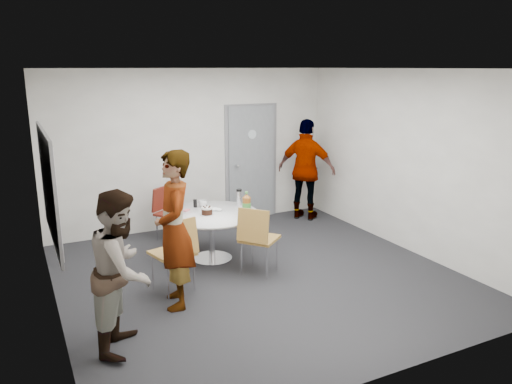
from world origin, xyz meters
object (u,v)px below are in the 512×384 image
table (214,219)px  person_main (175,230)px  chair_near_right (257,234)px  chair_far (167,208)px  person_right (306,170)px  whiteboard (49,187)px  chair_near_left (176,248)px  door (251,163)px  person_left (122,270)px

table → person_main: (-0.92, -1.12, 0.30)m
chair_near_right → chair_far: 2.06m
table → person_right: 2.53m
whiteboard → person_main: (1.24, -0.50, -0.53)m
chair_near_right → table: bearing=160.4°
chair_near_left → table: bearing=31.1°
person_main → door: bearing=152.1°
table → chair_near_left: (-0.82, -0.83, -0.02)m
door → person_main: bearing=-129.8°
table → chair_far: (-0.35, 1.17, -0.09)m
door → person_main: size_ratio=1.15×
table → chair_near_left: 1.17m
chair_far → person_right: (2.60, -0.05, 0.39)m
chair_far → door: bearing=161.2°
whiteboard → chair_near_left: whiteboard is taller
chair_near_left → person_right: 3.65m
chair_near_left → person_main: (-0.10, -0.29, 0.33)m
chair_far → person_right: 2.63m
whiteboard → person_left: whiteboard is taller
chair_near_left → chair_near_right: 1.12m
person_main → person_right: (3.17, 2.25, -0.00)m
chair_near_right → whiteboard: bearing=-133.6°
chair_near_left → chair_far: bearing=62.5°
person_left → person_right: (3.90, 2.88, 0.11)m
whiteboard → chair_near_right: whiteboard is taller
chair_near_right → person_right: bearing=94.4°
chair_far → person_right: size_ratio=0.47×
door → table: bearing=-130.1°
whiteboard → chair_near_left: size_ratio=1.97×
chair_far → table: bearing=72.5°
whiteboard → table: 2.40m
whiteboard → person_right: 4.78m
person_left → person_right: bearing=-26.9°
whiteboard → person_left: size_ratio=1.18×
table → person_right: bearing=26.6°
table → person_right: person_right is taller
person_main → whiteboard: bearing=-99.9°
door → person_left: (-3.05, -3.41, -0.22)m
chair_far → person_left: person_left is taller
chair_near_right → person_main: (-1.21, -0.34, 0.34)m
whiteboard → table: bearing=16.1°
chair_near_right → person_main: size_ratio=0.51×
chair_near_right → person_right: size_ratio=0.52×
whiteboard → person_left: 1.40m
chair_far → person_main: person_main is taller
chair_near_right → chair_far: (-0.64, 1.96, -0.06)m
whiteboard → chair_near_left: bearing=-8.8°
table → person_main: 1.49m
person_left → chair_far: bearing=2.7°
chair_near_right → person_main: bearing=-114.3°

